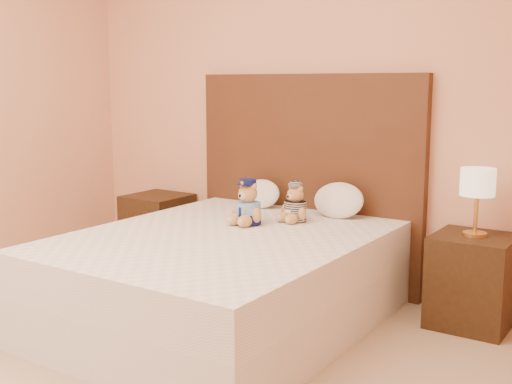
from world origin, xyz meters
TOP-DOWN VIEW (x-y plane):
  - room_walls at (0.00, 0.46)m, footprint 4.04×4.52m
  - bed at (0.00, 1.20)m, footprint 1.60×2.00m
  - headboard at (0.00, 2.21)m, footprint 1.75×0.08m
  - nightstand_left at (-1.25, 2.00)m, footprint 0.45×0.45m
  - nightstand_right at (1.25, 2.00)m, footprint 0.45×0.45m
  - lamp at (1.25, 2.00)m, footprint 0.20×0.20m
  - teddy_police at (-0.04, 1.52)m, footprint 0.27×0.27m
  - teddy_prisoner at (0.17, 1.75)m, footprint 0.27×0.26m
  - pillow_left at (-0.28, 2.03)m, footprint 0.31×0.20m
  - pillow_right at (0.35, 2.03)m, footprint 0.36×0.23m

SIDE VIEW (x-z plane):
  - nightstand_left at x=-1.25m, z-range 0.00..0.55m
  - nightstand_right at x=1.25m, z-range 0.00..0.55m
  - bed at x=0.00m, z-range 0.00..0.55m
  - pillow_left at x=-0.28m, z-range 0.55..0.77m
  - teddy_prisoner at x=0.17m, z-range 0.55..0.80m
  - pillow_right at x=0.35m, z-range 0.55..0.80m
  - teddy_police at x=-0.04m, z-range 0.55..0.84m
  - headboard at x=0.00m, z-range 0.00..1.50m
  - lamp at x=1.25m, z-range 0.65..1.05m
  - room_walls at x=0.00m, z-range 0.45..3.17m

